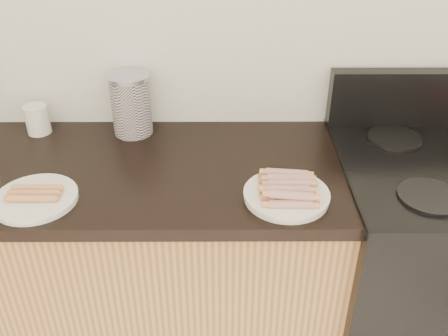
{
  "coord_description": "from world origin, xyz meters",
  "views": [
    {
      "loc": [
        0.03,
        0.37,
        1.73
      ],
      "look_at": [
        0.03,
        1.62,
        0.94
      ],
      "focal_mm": 40.0,
      "sensor_mm": 36.0,
      "label": 1
    }
  ],
  "objects_px": {
    "stove": "(432,273)",
    "mug": "(37,119)",
    "main_plate": "(286,196)",
    "canister": "(131,104)",
    "side_plate": "(36,199)"
  },
  "relations": [
    {
      "from": "canister",
      "to": "side_plate",
      "type": "bearing_deg",
      "value": -117.67
    },
    {
      "from": "main_plate",
      "to": "mug",
      "type": "relative_size",
      "value": 2.39
    },
    {
      "from": "main_plate",
      "to": "side_plate",
      "type": "bearing_deg",
      "value": -179.3
    },
    {
      "from": "stove",
      "to": "main_plate",
      "type": "relative_size",
      "value": 3.8
    },
    {
      "from": "main_plate",
      "to": "canister",
      "type": "xyz_separation_m",
      "value": [
        -0.49,
        0.4,
        0.1
      ]
    },
    {
      "from": "canister",
      "to": "mug",
      "type": "xyz_separation_m",
      "value": [
        -0.33,
        0.0,
        -0.06
      ]
    },
    {
      "from": "side_plate",
      "to": "stove",
      "type": "bearing_deg",
      "value": 7.36
    },
    {
      "from": "stove",
      "to": "mug",
      "type": "relative_size",
      "value": 9.07
    },
    {
      "from": "canister",
      "to": "mug",
      "type": "bearing_deg",
      "value": 180.0
    },
    {
      "from": "main_plate",
      "to": "side_plate",
      "type": "height_order",
      "value": "same"
    },
    {
      "from": "mug",
      "to": "main_plate",
      "type": "bearing_deg",
      "value": -26.05
    },
    {
      "from": "side_plate",
      "to": "canister",
      "type": "xyz_separation_m",
      "value": [
        0.22,
        0.41,
        0.1
      ]
    },
    {
      "from": "canister",
      "to": "stove",
      "type": "bearing_deg",
      "value": -12.99
    },
    {
      "from": "stove",
      "to": "canister",
      "type": "bearing_deg",
      "value": 167.01
    },
    {
      "from": "stove",
      "to": "mug",
      "type": "bearing_deg",
      "value": 170.02
    }
  ]
}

